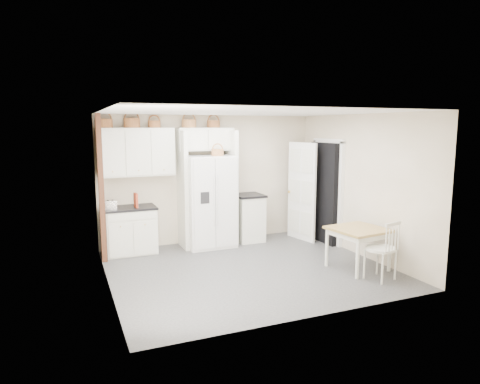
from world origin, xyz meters
name	(u,v)px	position (x,y,z in m)	size (l,w,h in m)	color
floor	(249,269)	(0.00, 0.00, 0.00)	(4.50, 4.50, 0.00)	#303031
ceiling	(249,112)	(0.00, 0.00, 2.60)	(4.50, 4.50, 0.00)	white
wall_back	(210,179)	(0.00, 2.00, 1.30)	(4.50, 4.50, 0.00)	tan
wall_left	(106,202)	(-2.25, 0.00, 1.30)	(4.00, 4.00, 0.00)	tan
wall_right	(361,186)	(2.25, 0.00, 1.30)	(4.00, 4.00, 0.00)	tan
refrigerator	(209,201)	(-0.15, 1.61, 0.91)	(0.94, 0.75, 1.81)	silver
base_cab_left	(131,231)	(-1.68, 1.70, 0.42)	(0.92, 0.58, 0.85)	silver
base_cab_right	(248,218)	(0.74, 1.70, 0.47)	(0.53, 0.64, 0.94)	silver
dining_table	(358,248)	(1.70, -0.69, 0.35)	(0.84, 0.84, 0.70)	brown
windsor_chair	(381,249)	(1.70, -1.24, 0.49)	(0.48, 0.44, 0.98)	silver
counter_left	(130,208)	(-1.68, 1.70, 0.87)	(0.95, 0.62, 0.04)	black
counter_right	(248,195)	(0.74, 1.70, 0.96)	(0.58, 0.68, 0.04)	black
toaster	(110,205)	(-2.04, 1.61, 0.97)	(0.23, 0.13, 0.16)	silver
cookbook_red	(136,200)	(-1.58, 1.62, 1.02)	(0.04, 0.18, 0.27)	#9E3118
cookbook_cream	(136,200)	(-1.58, 1.62, 1.02)	(0.04, 0.18, 0.26)	silver
basket_upper_a	(105,123)	(-2.05, 1.83, 2.43)	(0.29, 0.29, 0.16)	brown
basket_upper_b	(132,123)	(-1.57, 1.83, 2.44)	(0.30, 0.30, 0.18)	brown
basket_upper_c	(154,124)	(-1.15, 1.83, 2.42)	(0.23, 0.23, 0.14)	brown
basket_bridge_a	(189,124)	(-0.47, 1.83, 2.43)	(0.28, 0.28, 0.16)	brown
basket_bridge_b	(213,124)	(0.03, 1.83, 2.42)	(0.26, 0.26, 0.15)	brown
basket_fridge_b	(218,152)	(0.00, 1.51, 1.88)	(0.24, 0.24, 0.13)	brown
upper_cabinet	(137,152)	(-1.50, 1.83, 1.90)	(1.40, 0.34, 0.90)	silver
bridge_cabinet	(205,139)	(-0.15, 1.83, 2.12)	(1.12, 0.34, 0.45)	silver
fridge_panel_left	(183,190)	(-0.66, 1.70, 1.15)	(0.08, 0.60, 2.30)	silver
fridge_panel_right	(231,187)	(0.36, 1.70, 1.15)	(0.08, 0.60, 2.30)	silver
trim_post	(101,189)	(-2.20, 1.35, 1.30)	(0.09, 0.09, 2.60)	#431E14
doorway_void	(325,193)	(2.16, 1.00, 1.02)	(0.18, 0.85, 2.05)	black
door_slab	(302,192)	(1.80, 1.33, 1.02)	(0.80, 0.04, 2.05)	white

